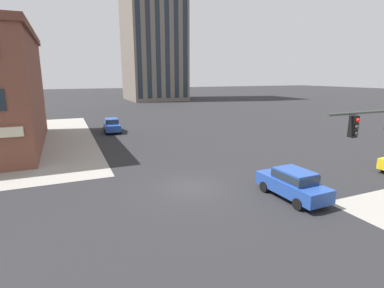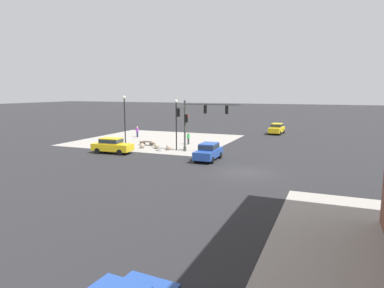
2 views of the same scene
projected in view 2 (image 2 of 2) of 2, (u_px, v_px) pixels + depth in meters
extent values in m
plane|color=#262628|center=(246.00, 173.00, 28.63)|extent=(320.00, 320.00, 0.00)
cube|color=gray|center=(158.00, 140.00, 47.90)|extent=(20.00, 19.00, 0.02)
cylinder|color=#383D38|center=(185.00, 149.00, 38.93)|extent=(0.32, 0.32, 0.50)
cylinder|color=#383D38|center=(185.00, 126.00, 38.53)|extent=(0.20, 0.20, 5.73)
cylinder|color=#383D38|center=(212.00, 104.00, 36.97)|extent=(6.31, 0.12, 0.12)
cylinder|color=#383D38|center=(181.00, 107.00, 37.38)|extent=(0.11, 1.80, 0.11)
cube|color=black|center=(205.00, 109.00, 37.33)|extent=(0.28, 0.28, 0.90)
sphere|color=red|center=(206.00, 107.00, 37.43)|extent=(0.18, 0.18, 0.18)
sphere|color=#282828|center=(206.00, 109.00, 37.48)|extent=(0.18, 0.18, 0.18)
sphere|color=#282828|center=(206.00, 112.00, 37.52)|extent=(0.18, 0.18, 0.18)
cube|color=black|center=(227.00, 110.00, 36.42)|extent=(0.28, 0.28, 0.90)
sphere|color=red|center=(227.00, 107.00, 36.52)|extent=(0.18, 0.18, 0.18)
sphere|color=#282828|center=(227.00, 110.00, 36.56)|extent=(0.18, 0.18, 0.18)
sphere|color=#282828|center=(227.00, 112.00, 36.61)|extent=(0.18, 0.18, 0.18)
cube|color=black|center=(186.00, 118.00, 38.33)|extent=(0.28, 0.28, 0.90)
sphere|color=red|center=(188.00, 116.00, 38.23)|extent=(0.18, 0.18, 0.18)
sphere|color=#282828|center=(188.00, 118.00, 38.27)|extent=(0.18, 0.18, 0.18)
sphere|color=#282828|center=(188.00, 121.00, 38.31)|extent=(0.18, 0.18, 0.18)
cube|color=black|center=(178.00, 112.00, 36.74)|extent=(0.28, 0.28, 0.90)
sphere|color=red|center=(179.00, 110.00, 36.84)|extent=(0.18, 0.18, 0.18)
sphere|color=#282828|center=(179.00, 112.00, 36.88)|extent=(0.18, 0.18, 0.18)
sphere|color=#282828|center=(179.00, 115.00, 36.92)|extent=(0.18, 0.18, 0.18)
sphere|color=gray|center=(169.00, 147.00, 39.64)|extent=(0.61, 0.61, 0.61)
sphere|color=gray|center=(157.00, 146.00, 40.63)|extent=(0.61, 0.61, 0.61)
sphere|color=gray|center=(142.00, 146.00, 40.90)|extent=(0.61, 0.61, 0.61)
sphere|color=gray|center=(130.00, 145.00, 41.66)|extent=(0.61, 0.61, 0.61)
sphere|color=gray|center=(116.00, 143.00, 42.77)|extent=(0.61, 0.61, 0.61)
sphere|color=gray|center=(107.00, 143.00, 42.92)|extent=(0.61, 0.61, 0.61)
cube|color=tan|center=(148.00, 142.00, 43.00)|extent=(1.83, 0.60, 0.10)
cube|color=#665B51|center=(153.00, 144.00, 42.73)|extent=(0.27, 0.42, 0.39)
cube|color=#665B51|center=(144.00, 144.00, 43.34)|extent=(0.27, 0.42, 0.39)
cube|color=tan|center=(146.00, 142.00, 43.25)|extent=(1.81, 0.50, 0.10)
cube|color=#665B51|center=(151.00, 144.00, 43.01)|extent=(0.25, 0.41, 0.39)
cube|color=#665B51|center=(141.00, 143.00, 43.55)|extent=(0.25, 0.41, 0.39)
cylinder|color=#333333|center=(188.00, 141.00, 43.73)|extent=(0.13, 0.13, 0.78)
cylinder|color=#333333|center=(189.00, 141.00, 43.87)|extent=(0.13, 0.13, 0.78)
cube|color=green|center=(188.00, 136.00, 43.70)|extent=(0.29, 0.38, 0.55)
cylinder|color=green|center=(187.00, 136.00, 43.52)|extent=(0.09, 0.09, 0.53)
cylinder|color=green|center=(190.00, 136.00, 43.87)|extent=(0.09, 0.09, 0.53)
sphere|color=#997051|center=(188.00, 133.00, 43.64)|extent=(0.21, 0.21, 0.21)
cylinder|color=#232847|center=(137.00, 135.00, 50.55)|extent=(0.13, 0.13, 0.79)
cylinder|color=#232847|center=(138.00, 135.00, 50.69)|extent=(0.13, 0.13, 0.79)
cube|color=purple|center=(137.00, 130.00, 50.52)|extent=(0.28, 0.38, 0.56)
cylinder|color=purple|center=(136.00, 130.00, 50.34)|extent=(0.09, 0.09, 0.53)
cylinder|color=purple|center=(138.00, 130.00, 50.69)|extent=(0.09, 0.09, 0.53)
sphere|color=beige|center=(137.00, 127.00, 50.46)|extent=(0.22, 0.22, 0.22)
cylinder|color=black|center=(176.00, 127.00, 39.10)|extent=(0.14, 0.14, 5.43)
sphere|color=white|center=(176.00, 101.00, 38.66)|extent=(0.36, 0.36, 0.36)
cylinder|color=black|center=(125.00, 123.00, 41.60)|extent=(0.14, 0.14, 5.82)
sphere|color=white|center=(124.00, 97.00, 41.13)|extent=(0.36, 0.36, 0.36)
cube|color=gold|center=(112.00, 147.00, 37.49)|extent=(4.49, 2.01, 0.76)
cube|color=gold|center=(111.00, 141.00, 37.44)|extent=(2.19, 1.61, 0.60)
cube|color=#232D38|center=(111.00, 141.00, 37.44)|extent=(2.28, 1.65, 0.40)
cylinder|color=black|center=(127.00, 150.00, 37.89)|extent=(0.65, 0.26, 0.64)
cylinder|color=black|center=(120.00, 152.00, 36.33)|extent=(0.65, 0.26, 0.64)
cylinder|color=black|center=(106.00, 149.00, 38.77)|extent=(0.65, 0.26, 0.64)
cylinder|color=black|center=(97.00, 151.00, 37.21)|extent=(0.65, 0.26, 0.64)
cube|color=#23479E|center=(208.00, 153.00, 33.72)|extent=(1.89, 4.45, 0.76)
cube|color=#23479E|center=(209.00, 146.00, 33.75)|extent=(1.56, 2.16, 0.60)
cube|color=#232D38|center=(209.00, 146.00, 33.75)|extent=(1.60, 2.25, 0.40)
cylinder|color=black|center=(212.00, 160.00, 32.22)|extent=(0.24, 0.65, 0.64)
cylinder|color=black|center=(196.00, 159.00, 32.80)|extent=(0.24, 0.65, 0.64)
cylinder|color=black|center=(220.00, 155.00, 34.75)|extent=(0.24, 0.65, 0.64)
cylinder|color=black|center=(205.00, 154.00, 35.33)|extent=(0.24, 0.65, 0.64)
cube|color=gold|center=(277.00, 130.00, 54.45)|extent=(2.04, 4.51, 0.76)
cube|color=gold|center=(277.00, 125.00, 54.48)|extent=(1.63, 2.20, 0.60)
cube|color=#232D38|center=(277.00, 125.00, 54.48)|extent=(1.67, 2.30, 0.40)
cylinder|color=black|center=(280.00, 133.00, 52.93)|extent=(0.26, 0.65, 0.64)
cylinder|color=black|center=(269.00, 133.00, 53.66)|extent=(0.26, 0.65, 0.64)
cylinder|color=black|center=(284.00, 131.00, 55.35)|extent=(0.26, 0.65, 0.64)
cylinder|color=black|center=(273.00, 131.00, 56.08)|extent=(0.26, 0.65, 0.64)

